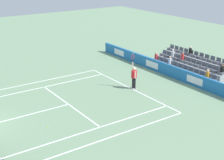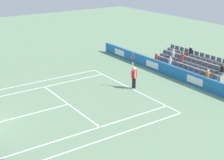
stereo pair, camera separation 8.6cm
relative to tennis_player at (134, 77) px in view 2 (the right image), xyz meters
The scene contains 12 objects.
line_baseline 1.02m from the tennis_player, 34.94° to the left, with size 10.97×0.10×0.01m, color white.
line_service 5.73m from the tennis_player, 87.85° to the left, with size 8.23×0.10×0.01m, color white.
line_centre_service 8.90m from the tennis_player, 88.63° to the left, with size 0.10×6.40×0.01m, color white.
line_singles_sideline_left 7.54m from the tennis_player, 54.62° to the left, with size 0.10×11.89×0.01m, color white.
line_singles_sideline_right 7.30m from the tennis_player, 122.65° to the left, with size 0.10×11.89×0.01m, color white.
line_doubles_sideline_left 8.40m from the tennis_player, 46.93° to the left, with size 0.10×11.89×0.01m, color white.
line_doubles_sideline_right 8.12m from the tennis_player, 130.88° to the left, with size 0.10×11.89×0.01m, color white.
line_centre_mark 1.04m from the tennis_player, 49.52° to the left, with size 0.10×0.20×0.01m, color white.
sponsor_barrier 4.43m from the tennis_player, 87.25° to the right, with size 20.57×0.22×1.02m.
tennis_player is the anchor object (origin of this frame).
stadium_stand 6.72m from the tennis_player, 88.20° to the right, with size 7.44×2.85×2.20m.
loose_tennis_ball 8.64m from the tennis_player, 104.60° to the left, with size 0.07×0.07×0.07m, color #D1E533.
Camera 2 is at (-19.47, 3.23, 9.60)m, focal length 53.72 mm.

